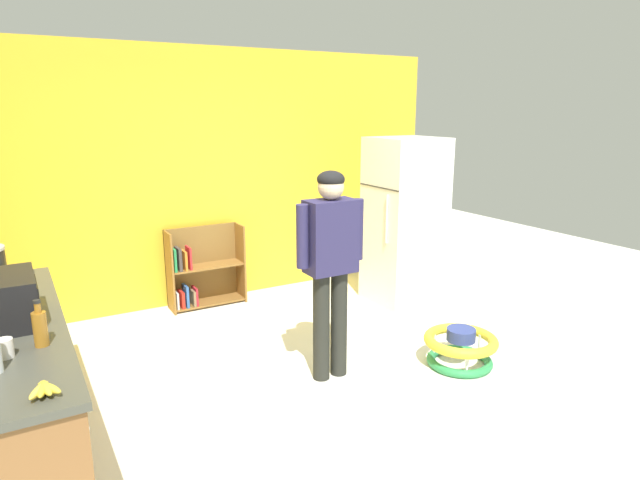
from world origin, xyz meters
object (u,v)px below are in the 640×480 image
at_px(banana_bunch, 44,389).
at_px(amber_bottle, 40,327).
at_px(yellow_cup, 28,291).
at_px(white_cup, 5,348).
at_px(refrigerator, 404,221).
at_px(bookshelf, 200,272).
at_px(baby_walker, 460,347).
at_px(kitchen_counter, 12,398).
at_px(standing_person, 330,257).
at_px(microwave, 1,301).

bearing_deg(banana_bunch, amber_bottle, 87.28).
bearing_deg(yellow_cup, amber_bottle, -88.50).
distance_m(white_cup, yellow_cup, 0.92).
height_order(refrigerator, bookshelf, refrigerator).
xyz_separation_m(baby_walker, white_cup, (-3.19, -0.15, 0.79)).
height_order(banana_bunch, amber_bottle, amber_bottle).
bearing_deg(refrigerator, bookshelf, 154.50).
xyz_separation_m(bookshelf, banana_bunch, (-1.65, -3.09, 0.56)).
bearing_deg(white_cup, banana_bunch, -74.33).
height_order(baby_walker, banana_bunch, banana_bunch).
xyz_separation_m(refrigerator, baby_walker, (-0.59, -1.51, -0.73)).
relative_size(kitchen_counter, amber_bottle, 9.19).
distance_m(amber_bottle, yellow_cup, 0.84).
xyz_separation_m(standing_person, microwave, (-2.16, -0.05, 0.06)).
height_order(white_cup, yellow_cup, same).
height_order(standing_person, baby_walker, standing_person).
relative_size(bookshelf, microwave, 1.77).
bearing_deg(yellow_cup, kitchen_counter, -110.60).
height_order(refrigerator, standing_person, refrigerator).
height_order(refrigerator, microwave, refrigerator).
xyz_separation_m(bookshelf, baby_walker, (1.40, -2.46, -0.21)).
xyz_separation_m(baby_walker, yellow_cup, (-3.05, 0.76, 0.79)).
relative_size(refrigerator, baby_walker, 2.95).
distance_m(refrigerator, white_cup, 4.12).
height_order(kitchen_counter, refrigerator, refrigerator).
distance_m(kitchen_counter, refrigerator, 4.00).
distance_m(standing_person, white_cup, 2.22).
bearing_deg(kitchen_counter, microwave, 5.55).
distance_m(banana_bunch, white_cup, 0.51).
xyz_separation_m(bookshelf, yellow_cup, (-1.65, -1.70, 0.58)).
height_order(bookshelf, banana_bunch, banana_bunch).
height_order(bookshelf, amber_bottle, amber_bottle).
bearing_deg(kitchen_counter, bookshelf, 49.60).
distance_m(baby_walker, amber_bottle, 3.14).
distance_m(baby_walker, banana_bunch, 3.21).
height_order(refrigerator, white_cup, refrigerator).
distance_m(bookshelf, microwave, 2.86).
bearing_deg(microwave, amber_bottle, -68.40).
bearing_deg(refrigerator, microwave, -162.67).
xyz_separation_m(microwave, white_cup, (0.00, -0.48, -0.09)).
height_order(amber_bottle, white_cup, amber_bottle).
bearing_deg(microwave, banana_bunch, -81.83).
distance_m(bookshelf, baby_walker, 2.83).
xyz_separation_m(bookshelf, white_cup, (-1.79, -2.60, 0.58)).
relative_size(baby_walker, banana_bunch, 3.82).
distance_m(baby_walker, microwave, 3.33).
relative_size(kitchen_counter, refrigerator, 1.27).
bearing_deg(bookshelf, amber_bottle, -122.62).
bearing_deg(bookshelf, kitchen_counter, -130.40).
relative_size(bookshelf, banana_bunch, 5.37).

